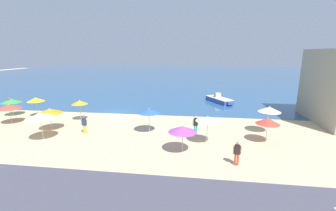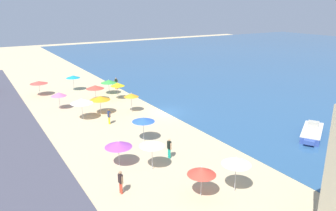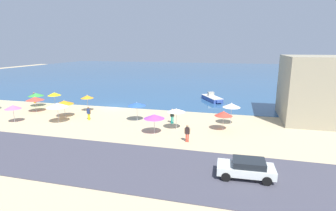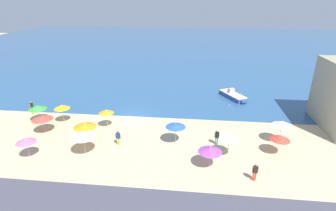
# 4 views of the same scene
# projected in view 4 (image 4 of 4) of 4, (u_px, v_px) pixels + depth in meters

# --- Properties ---
(ground_plane) EXTENTS (160.00, 160.00, 0.00)m
(ground_plane) POSITION_uv_depth(u_px,v_px,m) (133.00, 116.00, 35.17)
(ground_plane) COLOR #CDB68A
(sea) EXTENTS (150.00, 110.00, 0.05)m
(sea) POSITION_uv_depth(u_px,v_px,m) (172.00, 46.00, 85.65)
(sea) COLOR #2C5885
(sea) RESTS_ON ground_plane
(beach_umbrella_0) EXTENTS (2.02, 2.02, 2.46)m
(beach_umbrella_0) POSITION_uv_depth(u_px,v_px,m) (230.00, 137.00, 25.52)
(beach_umbrella_0) COLOR #B2B2B7
(beach_umbrella_0) RESTS_ON ground_plane
(beach_umbrella_1) EXTENTS (2.06, 2.06, 2.69)m
(beach_umbrella_1) POSITION_uv_depth(u_px,v_px,m) (282.00, 123.00, 27.96)
(beach_umbrella_1) COLOR #B2B2B7
(beach_umbrella_1) RESTS_ON ground_plane
(beach_umbrella_3) EXTENTS (2.17, 2.17, 2.42)m
(beach_umbrella_3) POSITION_uv_depth(u_px,v_px,m) (176.00, 125.00, 27.99)
(beach_umbrella_3) COLOR #B2B2B7
(beach_umbrella_3) RESTS_ON ground_plane
(beach_umbrella_4) EXTENTS (2.41, 2.41, 2.22)m
(beach_umbrella_4) POSITION_uv_depth(u_px,v_px,m) (42.00, 118.00, 30.34)
(beach_umbrella_4) COLOR #B2B2B7
(beach_umbrella_4) RESTS_ON ground_plane
(beach_umbrella_5) EXTENTS (2.29, 2.29, 2.18)m
(beach_umbrella_5) POSITION_uv_depth(u_px,v_px,m) (37.00, 107.00, 33.21)
(beach_umbrella_5) COLOR #B2B2B7
(beach_umbrella_5) RESTS_ON ground_plane
(beach_umbrella_6) EXTENTS (1.89, 1.89, 2.24)m
(beach_umbrella_6) POSITION_uv_depth(u_px,v_px,m) (26.00, 140.00, 25.48)
(beach_umbrella_6) COLOR #B2B2B7
(beach_umbrella_6) RESTS_ON ground_plane
(beach_umbrella_7) EXTENTS (1.97, 1.97, 2.26)m
(beach_umbrella_7) POSITION_uv_depth(u_px,v_px,m) (280.00, 138.00, 26.04)
(beach_umbrella_7) COLOR #B2B2B7
(beach_umbrella_7) RESTS_ON ground_plane
(beach_umbrella_8) EXTENTS (2.43, 2.43, 2.28)m
(beach_umbrella_8) POSITION_uv_depth(u_px,v_px,m) (85.00, 125.00, 28.43)
(beach_umbrella_8) COLOR #B2B2B7
(beach_umbrella_8) RESTS_ON ground_plane
(beach_umbrella_9) EXTENTS (2.21, 2.21, 2.21)m
(beach_umbrella_9) POSITION_uv_depth(u_px,v_px,m) (210.00, 150.00, 24.00)
(beach_umbrella_9) COLOR #B2B2B7
(beach_umbrella_9) RESTS_ON ground_plane
(beach_umbrella_10) EXTENTS (1.94, 1.94, 2.43)m
(beach_umbrella_10) POSITION_uv_depth(u_px,v_px,m) (62.00, 107.00, 32.76)
(beach_umbrella_10) COLOR #B2B2B7
(beach_umbrella_10) RESTS_ON ground_plane
(beach_umbrella_11) EXTENTS (2.50, 2.50, 2.54)m
(beach_umbrella_11) POSITION_uv_depth(u_px,v_px,m) (83.00, 135.00, 25.99)
(beach_umbrella_11) COLOR #B2B2B7
(beach_umbrella_11) RESTS_ON ground_plane
(beach_umbrella_12) EXTENTS (1.78, 1.78, 2.42)m
(beach_umbrella_12) POSITION_uv_depth(u_px,v_px,m) (106.00, 111.00, 31.45)
(beach_umbrella_12) COLOR #B2B2B7
(beach_umbrella_12) RESTS_ON ground_plane
(bather_0) EXTENTS (0.31, 0.55, 1.79)m
(bather_0) POSITION_uv_depth(u_px,v_px,m) (32.00, 107.00, 35.63)
(bather_0) COLOR orange
(bather_0) RESTS_ON ground_plane
(bather_1) EXTENTS (0.57, 0.24, 1.80)m
(bather_1) POSITION_uv_depth(u_px,v_px,m) (217.00, 136.00, 28.11)
(bather_1) COLOR #18A48C
(bather_1) RESTS_ON ground_plane
(bather_2) EXTENTS (0.57, 0.24, 1.72)m
(bather_2) POSITION_uv_depth(u_px,v_px,m) (255.00, 171.00, 22.57)
(bather_2) COLOR #E33E2B
(bather_2) RESTS_ON ground_plane
(bather_3) EXTENTS (0.57, 0.23, 1.71)m
(bather_3) POSITION_uv_depth(u_px,v_px,m) (118.00, 137.00, 28.06)
(bather_3) COLOR yellow
(bather_3) RESTS_ON ground_plane
(skiff_nearshore) EXTENTS (4.06, 5.37, 1.42)m
(skiff_nearshore) POSITION_uv_depth(u_px,v_px,m) (233.00, 96.00, 41.28)
(skiff_nearshore) COLOR #36509E
(skiff_nearshore) RESTS_ON sea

